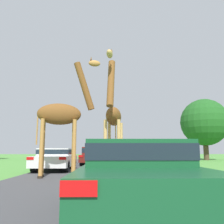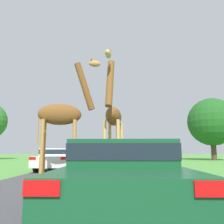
# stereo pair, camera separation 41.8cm
# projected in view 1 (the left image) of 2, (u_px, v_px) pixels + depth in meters

# --- Properties ---
(road) EXTENTS (7.26, 120.00, 0.00)m
(road) POSITION_uv_depth(u_px,v_px,m) (105.00, 160.00, 28.80)
(road) COLOR #424244
(road) RESTS_ON ground
(giraffe_near_road) EXTENTS (0.91, 2.69, 5.26)m
(giraffe_near_road) POSITION_uv_depth(u_px,v_px,m) (113.00, 116.00, 10.38)
(giraffe_near_road) COLOR tan
(giraffe_near_road) RESTS_ON ground
(giraffe_companion) EXTENTS (2.82, 1.07, 5.52)m
(giraffe_companion) POSITION_uv_depth(u_px,v_px,m) (63.00, 115.00, 10.54)
(giraffe_companion) COLOR #B77F3D
(giraffe_companion) RESTS_ON ground
(car_lead_maroon) EXTENTS (1.84, 4.77, 1.29)m
(car_lead_maroon) POSITION_uv_depth(u_px,v_px,m) (135.00, 173.00, 4.43)
(car_lead_maroon) COLOR #144C28
(car_lead_maroon) RESTS_ON ground
(car_queue_right) EXTENTS (1.92, 4.65, 1.31)m
(car_queue_right) POSITION_uv_depth(u_px,v_px,m) (129.00, 154.00, 26.29)
(car_queue_right) COLOR silver
(car_queue_right) RESTS_ON ground
(car_queue_left) EXTENTS (1.78, 4.75, 1.41)m
(car_queue_left) POSITION_uv_depth(u_px,v_px,m) (93.00, 155.00, 19.41)
(car_queue_left) COLOR #561914
(car_queue_left) RESTS_ON ground
(car_far_ahead) EXTENTS (1.94, 4.19, 1.25)m
(car_far_ahead) POSITION_uv_depth(u_px,v_px,m) (56.00, 158.00, 13.68)
(car_far_ahead) COLOR silver
(car_far_ahead) RESTS_ON ground
(tree_left_edge) EXTENTS (5.76, 5.76, 7.47)m
(tree_left_edge) POSITION_uv_depth(u_px,v_px,m) (204.00, 122.00, 29.22)
(tree_left_edge) COLOR #4C3828
(tree_left_edge) RESTS_ON ground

